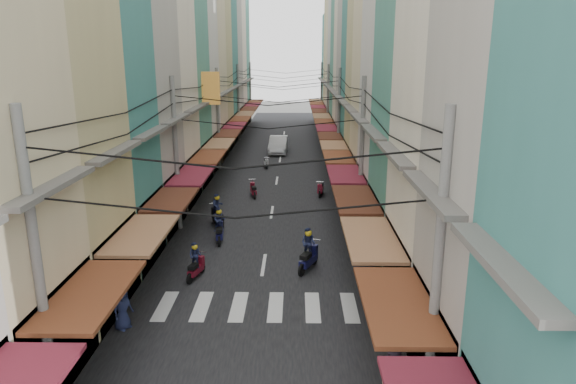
# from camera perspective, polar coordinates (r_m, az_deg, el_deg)

# --- Properties ---
(ground) EXTENTS (160.00, 160.00, 0.00)m
(ground) POSITION_cam_1_polar(r_m,az_deg,el_deg) (25.38, -2.44, -6.34)
(ground) COLOR #63635E
(ground) RESTS_ON ground
(road) EXTENTS (10.00, 80.00, 0.02)m
(road) POSITION_cam_1_polar(r_m,az_deg,el_deg) (44.58, -0.97, 3.12)
(road) COLOR black
(road) RESTS_ON ground
(sidewalk_left) EXTENTS (3.00, 80.00, 0.06)m
(sidewalk_left) POSITION_cam_1_polar(r_m,az_deg,el_deg) (45.26, -9.23, 3.13)
(sidewalk_left) COLOR gray
(sidewalk_left) RESTS_ON ground
(sidewalk_right) EXTENTS (3.00, 80.00, 0.06)m
(sidewalk_right) POSITION_cam_1_polar(r_m,az_deg,el_deg) (44.84, 7.38, 3.09)
(sidewalk_right) COLOR gray
(sidewalk_right) RESTS_ON ground
(crosswalk) EXTENTS (7.55, 2.40, 0.01)m
(crosswalk) POSITION_cam_1_polar(r_m,az_deg,el_deg) (19.92, -3.45, -12.59)
(crosswalk) COLOR silver
(crosswalk) RESTS_ON ground
(building_row_left) EXTENTS (7.80, 67.67, 23.70)m
(building_row_left) POSITION_cam_1_polar(r_m,az_deg,el_deg) (41.22, -12.68, 15.46)
(building_row_left) COLOR beige
(building_row_left) RESTS_ON ground
(building_row_right) EXTENTS (7.80, 68.98, 22.59)m
(building_row_right) POSITION_cam_1_polar(r_m,az_deg,el_deg) (40.54, 10.46, 15.07)
(building_row_right) COLOR #387C76
(building_row_right) RESTS_ON ground
(utility_poles) EXTENTS (10.20, 66.13, 8.20)m
(utility_poles) POSITION_cam_1_polar(r_m,az_deg,el_deg) (38.71, -1.25, 11.13)
(utility_poles) COLOR slate
(utility_poles) RESTS_ON ground
(white_car) EXTENTS (5.68, 2.38, 1.98)m
(white_car) POSITION_cam_1_polar(r_m,az_deg,el_deg) (49.80, -1.07, 4.38)
(white_car) COLOR silver
(white_car) RESTS_ON ground
(bicycle) EXTENTS (1.65, 1.16, 1.07)m
(bicycle) POSITION_cam_1_polar(r_m,az_deg,el_deg) (23.07, 12.93, -9.00)
(bicycle) COLOR black
(bicycle) RESTS_ON ground
(moving_scooters) EXTENTS (6.42, 23.64, 1.94)m
(moving_scooters) POSITION_cam_1_polar(r_m,az_deg,el_deg) (27.74, -3.90, -3.29)
(moving_scooters) COLOR black
(moving_scooters) RESTS_ON ground
(parked_scooters) EXTENTS (12.97, 13.46, 0.97)m
(parked_scooters) POSITION_cam_1_polar(r_m,az_deg,el_deg) (21.77, 8.16, -8.93)
(parked_scooters) COLOR black
(parked_scooters) RESTS_ON ground
(pedestrians) EXTENTS (10.89, 22.03, 2.24)m
(pedestrians) POSITION_cam_1_polar(r_m,az_deg,el_deg) (26.81, -11.09, -3.04)
(pedestrians) COLOR #261F2A
(pedestrians) RESTS_ON ground
(market_umbrella) EXTENTS (2.10, 2.10, 2.21)m
(market_umbrella) POSITION_cam_1_polar(r_m,az_deg,el_deg) (18.37, 16.91, -9.10)
(market_umbrella) COLOR #B2B2B7
(market_umbrella) RESTS_ON ground
(traffic_sign) EXTENTS (0.10, 0.61, 2.77)m
(traffic_sign) POSITION_cam_1_polar(r_m,az_deg,el_deg) (20.08, 13.28, -6.54)
(traffic_sign) COLOR slate
(traffic_sign) RESTS_ON ground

